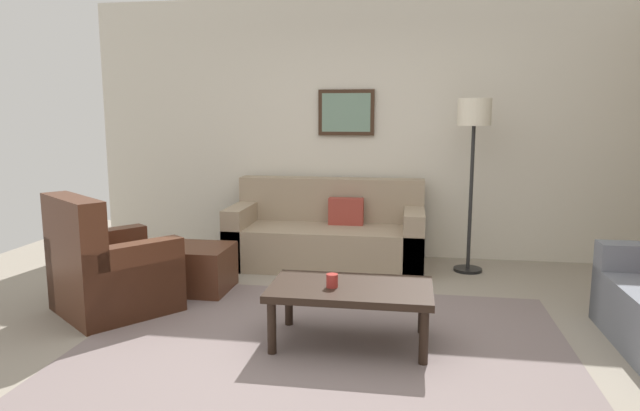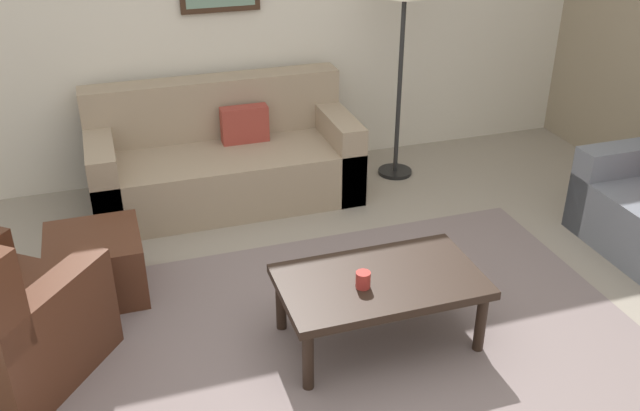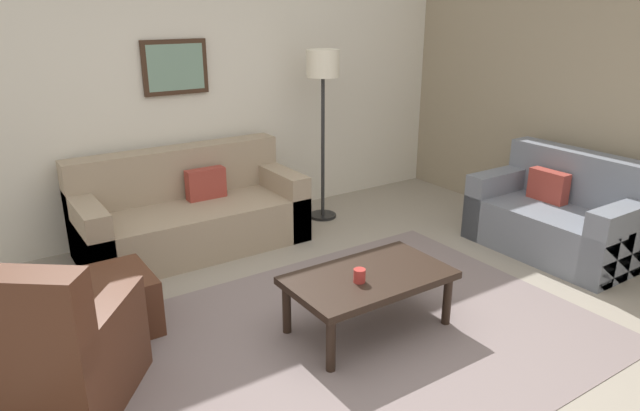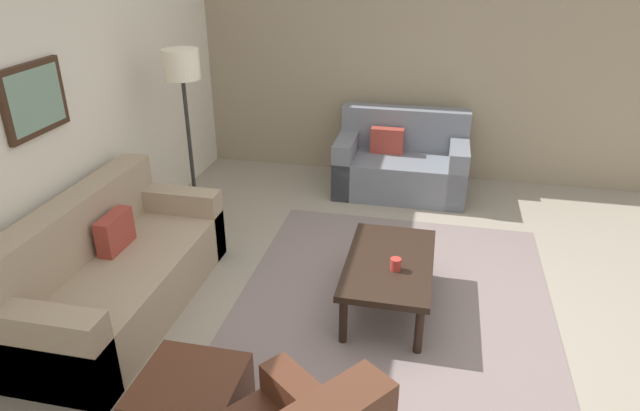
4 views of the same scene
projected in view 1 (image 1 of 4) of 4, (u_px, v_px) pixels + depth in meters
ground_plane at (324, 344)px, 3.88m from camera, size 8.00×8.00×0.00m
rear_partition at (361, 129)px, 6.19m from camera, size 6.00×0.12×2.80m
area_rug at (324, 343)px, 3.88m from camera, size 3.32×2.41×0.01m
couch_main at (328, 235)px, 5.93m from camera, size 1.98×0.89×0.88m
armchair_leather at (106, 275)px, 4.45m from camera, size 1.12×1.12×0.95m
ottoman at (198, 269)px, 5.02m from camera, size 0.56×0.56×0.40m
coffee_table at (351, 293)px, 3.84m from camera, size 1.10×0.64×0.41m
cup at (332, 281)px, 3.79m from camera, size 0.08×0.08×0.09m
lamp_standing at (474, 130)px, 5.45m from camera, size 0.32×0.32×1.71m
framed_artwork at (346, 113)px, 6.10m from camera, size 0.61×0.04×0.49m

